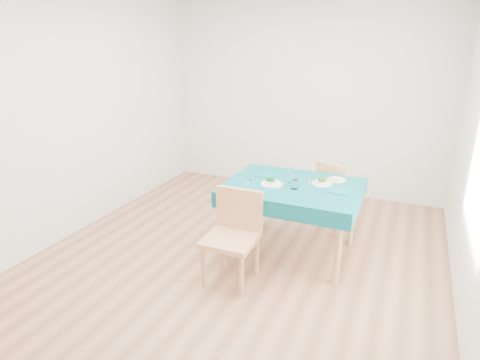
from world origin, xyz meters
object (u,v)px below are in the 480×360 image
at_px(chair_near, 230,225).
at_px(side_plate, 336,180).
at_px(table, 291,219).
at_px(bowl_far, 322,181).
at_px(bowl_near, 271,181).
at_px(chair_far, 339,190).

bearing_deg(chair_near, side_plate, 54.82).
relative_size(table, bowl_far, 6.42).
bearing_deg(chair_near, bowl_near, 76.54).
relative_size(chair_near, side_plate, 6.08).
distance_m(chair_near, bowl_far, 1.10).
xyz_separation_m(chair_near, bowl_near, (0.15, 0.67, 0.22)).
distance_m(chair_near, chair_far, 1.64).
bearing_deg(side_plate, table, -139.84).
distance_m(table, bowl_near, 0.47).
relative_size(table, chair_near, 1.16).
height_order(chair_far, side_plate, chair_far).
bearing_deg(chair_near, bowl_far, 54.28).
xyz_separation_m(bowl_near, side_plate, (0.58, 0.40, -0.03)).
xyz_separation_m(table, chair_far, (0.35, 0.74, 0.12)).
bearing_deg(bowl_far, chair_near, -124.83).
distance_m(table, chair_near, 0.85).
distance_m(chair_far, side_plate, 0.49).
height_order(bowl_near, bowl_far, bowl_near).
relative_size(table, bowl_near, 6.08).
distance_m(bowl_near, side_plate, 0.70).
height_order(chair_far, bowl_far, chair_far).
xyz_separation_m(chair_far, bowl_far, (-0.08, -0.60, 0.29)).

